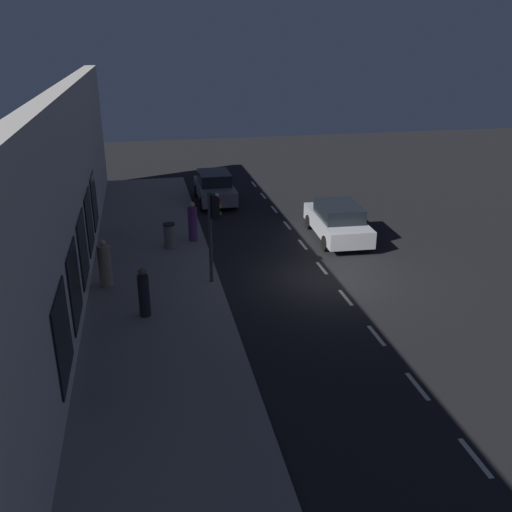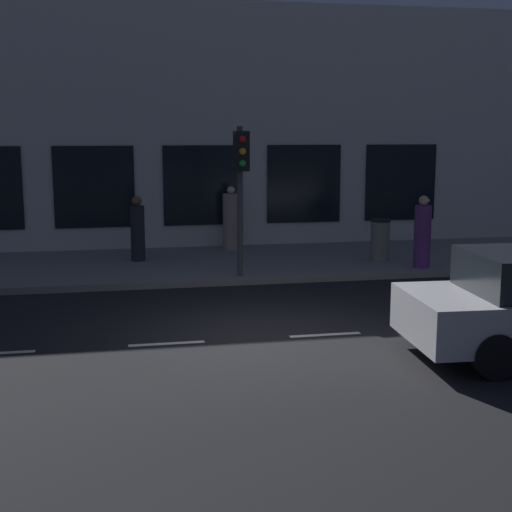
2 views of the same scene
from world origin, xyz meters
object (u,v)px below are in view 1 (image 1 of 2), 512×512
(parked_car_1, at_px, (215,187))
(parked_car_0, at_px, (338,221))
(pedestrian_0, at_px, (144,294))
(pedestrian_1, at_px, (193,223))
(trash_bin, at_px, (170,235))
(pedestrian_2, at_px, (105,265))
(traffic_light, at_px, (214,219))

(parked_car_1, bearing_deg, parked_car_0, 123.28)
(parked_car_0, bearing_deg, pedestrian_0, -141.78)
(pedestrian_0, xyz_separation_m, pedestrian_1, (-2.13, -6.48, 0.03))
(trash_bin, bearing_deg, pedestrian_2, 54.34)
(pedestrian_0, xyz_separation_m, pedestrian_2, (1.27, -2.52, 0.03))
(pedestrian_2, bearing_deg, pedestrian_0, -92.93)
(traffic_light, bearing_deg, parked_car_0, -147.34)
(traffic_light, distance_m, pedestrian_0, 3.62)
(pedestrian_1, bearing_deg, parked_car_0, 25.91)
(pedestrian_2, bearing_deg, parked_car_0, -10.29)
(pedestrian_0, relative_size, pedestrian_1, 0.95)
(parked_car_1, xyz_separation_m, pedestrian_2, (5.15, 10.04, 0.13))
(parked_car_1, xyz_separation_m, pedestrian_0, (3.89, 12.56, 0.10))
(trash_bin, bearing_deg, pedestrian_0, 79.17)
(parked_car_0, bearing_deg, trash_bin, -176.73)
(pedestrian_1, height_order, pedestrian_2, pedestrian_2)
(pedestrian_1, xyz_separation_m, pedestrian_2, (3.40, 3.97, -0.00))
(trash_bin, bearing_deg, parked_car_1, -112.38)
(parked_car_0, distance_m, pedestrian_1, 6.20)
(traffic_light, height_order, pedestrian_2, traffic_light)
(parked_car_0, height_order, pedestrian_2, pedestrian_2)
(pedestrian_1, bearing_deg, trash_bin, -116.08)
(trash_bin, bearing_deg, parked_car_0, -179.68)
(parked_car_1, bearing_deg, pedestrian_0, 72.59)
(pedestrian_0, height_order, pedestrian_1, pedestrian_1)
(parked_car_1, bearing_deg, traffic_light, 82.08)
(parked_car_1, xyz_separation_m, pedestrian_1, (1.75, 6.08, 0.13))
(pedestrian_1, distance_m, pedestrian_2, 5.22)
(parked_car_0, xyz_separation_m, pedestrian_2, (9.57, 3.36, 0.12))
(traffic_light, bearing_deg, pedestrian_1, -85.52)
(pedestrian_2, distance_m, trash_bin, 4.09)
(traffic_light, bearing_deg, pedestrian_2, -5.77)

